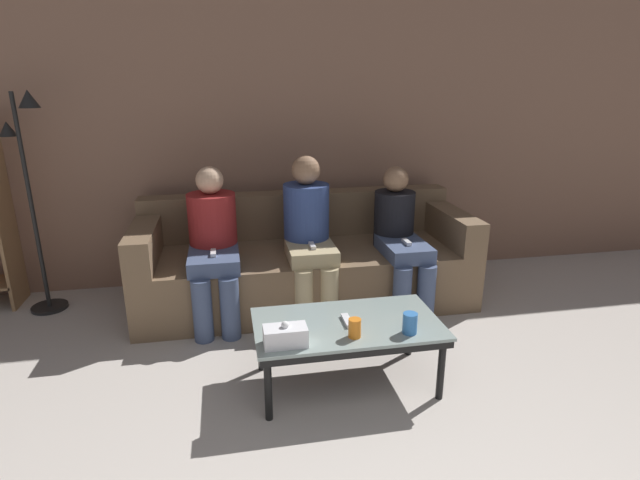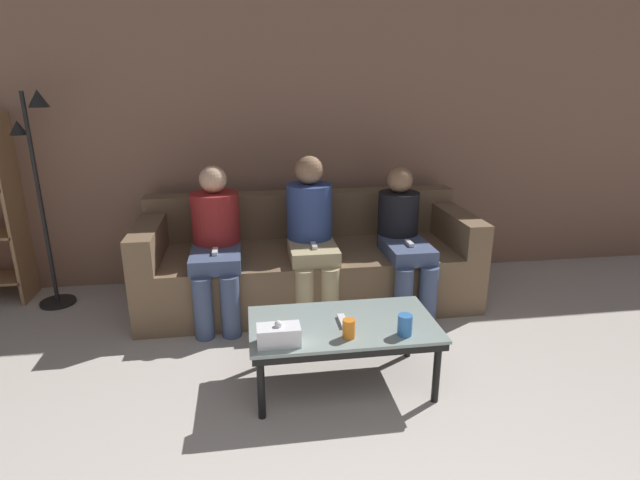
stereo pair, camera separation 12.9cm
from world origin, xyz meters
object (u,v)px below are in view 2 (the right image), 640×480
Objects in this scene: cup_near_right at (349,329)px; tissue_box at (279,335)px; game_remote at (343,321)px; cup_near_left at (405,325)px; seated_person_mid_right at (403,236)px; seated_person_left_end at (216,239)px; standing_lamp at (40,179)px; couch at (308,263)px; coffee_table at (343,329)px; seated_person_mid_left at (311,230)px.

tissue_box is at bearing -177.91° from cup_near_right.
cup_near_left is at bearing -31.74° from game_remote.
cup_near_left is 0.66m from tissue_box.
tissue_box is 1.55m from seated_person_mid_right.
game_remote is (0.37, 0.18, -0.04)m from tissue_box.
seated_person_left_end is (-0.36, 1.19, 0.15)m from tissue_box.
seated_person_mid_right reaches higher than cup_near_left.
standing_lamp reaches higher than seated_person_mid_right.
tissue_box is at bearing 179.91° from cup_near_left.
cup_near_left reaches higher than game_remote.
couch reaches higher than cup_near_left.
seated_person_mid_right is at bearing 73.19° from cup_near_left.
couch is 11.44× the size of tissue_box.
coffee_table is 10.07× the size of cup_near_right.
game_remote is (0.00, 0.17, -0.04)m from cup_near_right.
cup_near_right is at bearing -88.44° from couch.
seated_person_mid_left is at bearing 1.53° from seated_person_left_end.
seated_person_mid_right reaches higher than cup_near_right.
couch is at bearing 160.48° from seated_person_mid_right.
tissue_box is 1.47× the size of game_remote.
standing_lamp is (-1.98, 1.40, 0.59)m from game_remote.
seated_person_left_end is (-0.72, 1.18, 0.15)m from cup_near_right.
seated_person_mid_right is at bearing -4.06° from seated_person_mid_left.
cup_near_right is 1.39m from seated_person_left_end.
seated_person_mid_left is at bearing 91.81° from cup_near_right.
seated_person_mid_left is (-0.04, 1.20, 0.18)m from cup_near_right.
seated_person_mid_right is (2.62, -0.42, -0.42)m from standing_lamp.
cup_near_right is 0.06× the size of standing_lamp.
tissue_box is 1.27m from seated_person_mid_left.
seated_person_mid_left reaches higher than seated_person_mid_right.
seated_person_left_end is 1.04× the size of seated_person_mid_right.
seated_person_left_end is at bearing 178.73° from seated_person_mid_right.
standing_lamp is at bearing 169.12° from seated_person_mid_left.
game_remote is at bearing 26.29° from tissue_box.
seated_person_left_end is 0.95× the size of seated_person_mid_left.
cup_near_left is 0.10× the size of seated_person_left_end.
cup_near_right is at bearing -88.19° from seated_person_mid_left.
game_remote is 0.13× the size of seated_person_mid_left.
seated_person_mid_right is at bearing 60.57° from cup_near_right.
tissue_box reaches higher than cup_near_left.
standing_lamp is at bearing 174.76° from couch.
cup_near_left is 1.27m from seated_person_mid_left.
seated_person_mid_right reaches higher than game_remote.
seated_person_mid_left reaches higher than game_remote.
couch is 24.53× the size of cup_near_right.
couch is at bearing -5.24° from standing_lamp.
game_remote is 1.26m from seated_person_left_end.
coffee_table is 1.07m from seated_person_mid_left.
game_remote is at bearing -54.31° from seated_person_left_end.
coffee_table is 2.50m from standing_lamp.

